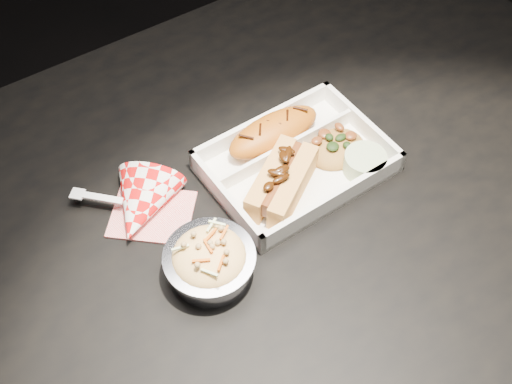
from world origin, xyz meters
TOP-DOWN VIEW (x-y plane):
  - floor at (0.00, 0.00)m, footprint 4.00×4.00m
  - dining_table at (0.00, 0.00)m, footprint 1.20×0.80m
  - food_tray at (0.04, -0.00)m, footprint 0.25×0.18m
  - fried_pastry at (0.04, 0.05)m, footprint 0.15×0.06m
  - hotdog at (-0.00, -0.03)m, footprint 0.14×0.12m
  - fried_rice_mound at (0.11, -0.01)m, footprint 0.09×0.08m
  - cupcake_liner at (0.12, -0.06)m, footprint 0.06×0.06m
  - foil_coleslaw_cup at (-0.15, -0.08)m, footprint 0.12×0.12m
  - napkin_fork at (-0.18, 0.05)m, footprint 0.16×0.16m

SIDE VIEW (x-z plane):
  - floor at x=0.00m, z-range -0.05..0.00m
  - dining_table at x=0.00m, z-range 0.28..1.03m
  - food_tray at x=0.04m, z-range 0.74..0.78m
  - napkin_fork at x=-0.18m, z-range 0.72..0.82m
  - cupcake_liner at x=0.12m, z-range 0.76..0.79m
  - fried_rice_mound at x=0.11m, z-range 0.76..0.79m
  - fried_pastry at x=0.04m, z-range 0.76..0.80m
  - foil_coleslaw_cup at x=-0.15m, z-range 0.75..0.82m
  - hotdog at x=0.00m, z-range 0.75..0.81m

